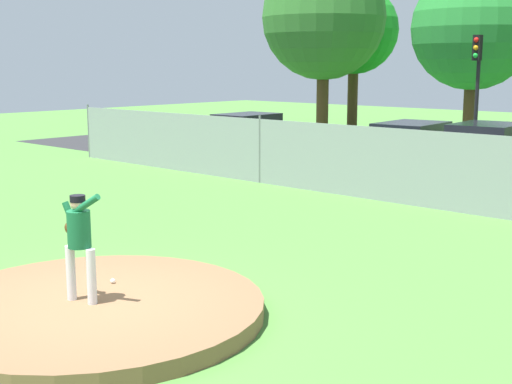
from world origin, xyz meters
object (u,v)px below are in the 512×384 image
Objects in this scene: baseball at (113,281)px; parked_car_teal at (411,150)px; pitcher_youth at (79,236)px; parked_car_charcoal at (247,136)px; traffic_cone_orange at (365,154)px; parked_car_silver at (486,156)px; traffic_light_near at (477,75)px.

baseball is 14.19m from parked_car_teal.
pitcher_youth is 0.37× the size of parked_car_charcoal.
parked_car_silver is at bearing -18.95° from traffic_cone_orange.
traffic_light_near is at bearing 119.04° from parked_car_silver.
parked_car_teal is 3.22m from traffic_cone_orange.
pitcher_youth is at bearing -77.49° from parked_car_teal.
parked_car_teal is at bearing -92.93° from traffic_light_near.
parked_car_charcoal reaches higher than baseball.
traffic_light_near is (0.21, 4.12, 2.32)m from parked_car_teal.
pitcher_youth is 21.23× the size of baseball.
parked_car_teal reaches higher than parked_car_charcoal.
pitcher_youth is at bearing -80.80° from traffic_light_near.
parked_car_charcoal is 4.58m from traffic_cone_orange.
traffic_light_near is (7.10, 4.47, 2.33)m from parked_car_charcoal.
pitcher_youth is at bearing -87.66° from parked_car_silver.
traffic_cone_orange is at bearing -139.33° from traffic_light_near.
parked_car_teal is 8.40× the size of traffic_cone_orange.
traffic_light_near reaches higher than traffic_cone_orange.
parked_car_silver is 0.94× the size of traffic_light_near.
baseball is 0.02× the size of parked_car_charcoal.
parked_car_silver reaches higher than baseball.
parked_car_teal is at bearing 2.90° from parked_car_charcoal.
traffic_cone_orange is at bearing 110.16° from baseball.
parked_car_charcoal is at bearing -179.73° from parked_car_silver.
baseball is at bearing 113.95° from pitcher_youth.
pitcher_youth is 15.03m from parked_car_teal.
parked_car_charcoal is (-9.56, -0.05, -0.05)m from parked_car_silver.
pitcher_youth is 0.34× the size of parked_car_teal.
parked_car_teal is 2.68m from parked_car_silver.
baseball is 0.02× the size of parked_car_teal.
baseball is at bearing -78.18° from parked_car_teal.
traffic_light_near is at bearing 40.67° from traffic_cone_orange.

